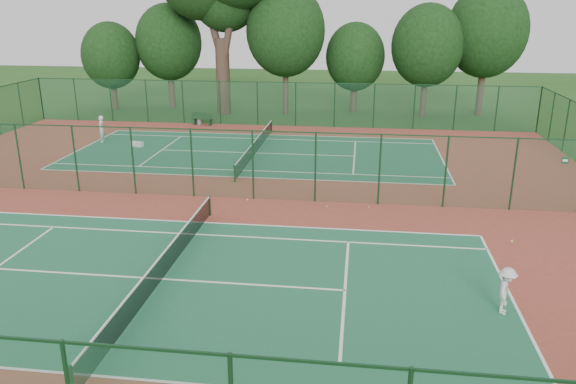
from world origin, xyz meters
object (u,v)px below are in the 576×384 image
(player_near, at_px, (506,291))
(trash_bin, at_px, (199,119))
(bench, at_px, (202,119))
(kit_bag, at_px, (137,144))
(player_far, at_px, (101,129))

(player_near, xyz_separation_m, trash_bin, (-17.67, 27.41, -0.36))
(bench, bearing_deg, kit_bag, -96.66)
(kit_bag, bearing_deg, trash_bin, 92.63)
(player_far, xyz_separation_m, kit_bag, (2.94, -0.96, -0.77))
(trash_bin, distance_m, kit_bag, 8.14)
(bench, height_order, kit_bag, bench)
(player_far, distance_m, bench, 8.56)
(trash_bin, relative_size, bench, 0.48)
(kit_bag, bearing_deg, player_near, -26.61)
(player_far, height_order, bench, player_far)
(player_near, bearing_deg, trash_bin, 50.21)
(player_far, bearing_deg, kit_bag, 55.30)
(trash_bin, bearing_deg, player_far, -126.54)
(player_near, bearing_deg, kit_bag, 62.78)
(bench, bearing_deg, trash_bin, 150.80)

